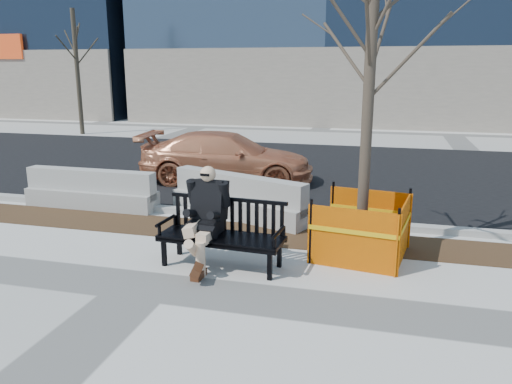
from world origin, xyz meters
TOP-DOWN VIEW (x-y plane):
  - ground at (0.00, 0.00)m, footprint 120.00×120.00m
  - mulch_strip at (0.00, 2.60)m, footprint 40.00×1.20m
  - asphalt_street at (0.00, 8.80)m, footprint 60.00×10.40m
  - curb at (0.00, 3.55)m, footprint 60.00×0.25m
  - bench at (0.85, 0.97)m, footprint 2.04×0.85m
  - seated_man at (0.58, 1.04)m, footprint 0.75×1.17m
  - tree_fence at (2.93, 1.99)m, footprint 2.42×2.42m
  - sedan at (-0.89, 6.68)m, footprint 4.80×2.33m
  - jersey_barrier_left at (-3.01, 3.48)m, footprint 3.04×0.65m
  - jersey_barrier_right at (0.35, 3.59)m, footprint 3.18×1.74m
  - far_tree_left at (-10.54, 14.61)m, footprint 2.43×2.43m

SIDE VIEW (x-z plane):
  - ground at x=0.00m, z-range 0.00..0.00m
  - bench at x=0.85m, z-range -0.53..0.53m
  - seated_man at x=0.58m, z-range -0.79..0.79m
  - tree_fence at x=2.93m, z-range -2.65..2.65m
  - sedan at x=-0.89m, z-range -0.67..0.67m
  - jersey_barrier_left at x=-3.01m, z-range -0.43..0.43m
  - jersey_barrier_right at x=0.35m, z-range -0.45..0.45m
  - far_tree_left at x=-10.54m, z-range -3.01..3.01m
  - asphalt_street at x=0.00m, z-range 0.00..0.01m
  - mulch_strip at x=0.00m, z-range -0.01..0.01m
  - curb at x=0.00m, z-range 0.00..0.12m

